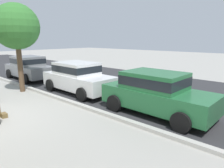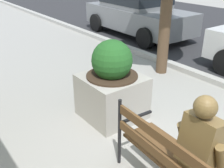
{
  "view_description": "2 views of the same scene",
  "coord_description": "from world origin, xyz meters",
  "px_view_note": "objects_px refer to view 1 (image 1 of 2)",
  "views": [
    {
      "loc": [
        7.5,
        -2.1,
        2.75
      ],
      "look_at": [
        1.72,
        4.3,
        0.8
      ],
      "focal_mm": 32.45,
      "sensor_mm": 36.0,
      "label": 1
    },
    {
      "loc": [
        1.01,
        -2.1,
        2.46
      ],
      "look_at": [
        -2.15,
        0.3,
        0.6
      ],
      "focal_mm": 42.68,
      "sensor_mm": 36.0,
      "label": 2
    }
  ],
  "objects_px": {
    "parked_car_grey": "(29,67)",
    "street_tree_near_bench": "(16,27)",
    "parked_car_white": "(78,76)",
    "parked_car_green": "(156,92)"
  },
  "relations": [
    {
      "from": "street_tree_near_bench",
      "to": "parked_car_green",
      "type": "relative_size",
      "value": 1.08
    },
    {
      "from": "parked_car_grey",
      "to": "parked_car_green",
      "type": "distance_m",
      "value": 9.88
    },
    {
      "from": "street_tree_near_bench",
      "to": "parked_car_grey",
      "type": "bearing_deg",
      "value": 147.92
    },
    {
      "from": "street_tree_near_bench",
      "to": "parked_car_white",
      "type": "xyz_separation_m",
      "value": [
        2.36,
        1.86,
        -2.46
      ]
    },
    {
      "from": "street_tree_near_bench",
      "to": "parked_car_green",
      "type": "distance_m",
      "value": 7.56
    },
    {
      "from": "street_tree_near_bench",
      "to": "parked_car_white",
      "type": "bearing_deg",
      "value": 38.36
    },
    {
      "from": "street_tree_near_bench",
      "to": "parked_car_grey",
      "type": "relative_size",
      "value": 1.08
    },
    {
      "from": "parked_car_white",
      "to": "parked_car_green",
      "type": "relative_size",
      "value": 1.0
    },
    {
      "from": "street_tree_near_bench",
      "to": "parked_car_green",
      "type": "height_order",
      "value": "street_tree_near_bench"
    },
    {
      "from": "parked_car_grey",
      "to": "street_tree_near_bench",
      "type": "bearing_deg",
      "value": -32.08
    }
  ]
}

